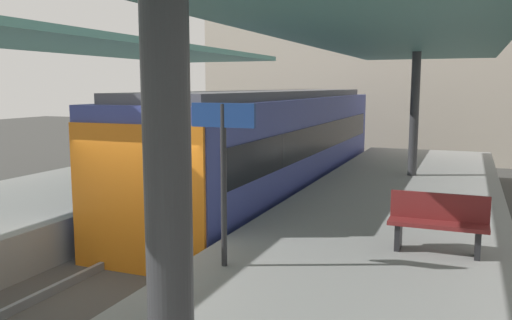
% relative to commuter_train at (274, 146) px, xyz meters
% --- Properties ---
extents(ground_plane, '(80.00, 80.00, 0.00)m').
position_rel_commuter_train_xyz_m(ground_plane, '(0.00, -7.05, -1.73)').
color(ground_plane, '#383835').
extents(platform_right, '(4.40, 28.00, 1.00)m').
position_rel_commuter_train_xyz_m(platform_right, '(3.80, -7.05, -1.23)').
color(platform_right, gray).
rests_on(platform_right, ground_plane).
extents(track_ballast, '(3.20, 28.00, 0.20)m').
position_rel_commuter_train_xyz_m(track_ballast, '(0.00, -7.05, -1.63)').
color(track_ballast, '#423F3D').
rests_on(track_ballast, ground_plane).
extents(rail_near_side, '(0.08, 28.00, 0.14)m').
position_rel_commuter_train_xyz_m(rail_near_side, '(-0.72, -7.05, -1.46)').
color(rail_near_side, slate).
rests_on(rail_near_side, track_ballast).
extents(rail_far_side, '(0.08, 28.00, 0.14)m').
position_rel_commuter_train_xyz_m(rail_far_side, '(0.72, -7.05, -1.46)').
color(rail_far_side, slate).
rests_on(rail_far_side, track_ballast).
extents(commuter_train, '(2.78, 13.73, 3.10)m').
position_rel_commuter_train_xyz_m(commuter_train, '(0.00, 0.00, 0.00)').
color(commuter_train, '#38428C').
rests_on(commuter_train, track_ballast).
extents(canopy_left, '(4.18, 21.00, 3.53)m').
position_rel_commuter_train_xyz_m(canopy_left, '(-3.80, -5.65, 2.67)').
color(canopy_left, '#333335').
rests_on(canopy_left, platform_left).
extents(canopy_right, '(4.18, 21.00, 3.50)m').
position_rel_commuter_train_xyz_m(canopy_right, '(3.80, -5.65, 2.64)').
color(canopy_right, '#333335').
rests_on(canopy_right, platform_right).
extents(platform_bench, '(1.40, 0.41, 0.86)m').
position_rel_commuter_train_xyz_m(platform_bench, '(4.84, -6.20, -0.26)').
color(platform_bench, black).
rests_on(platform_bench, platform_right).
extents(platform_sign, '(0.90, 0.08, 2.21)m').
position_rel_commuter_train_xyz_m(platform_sign, '(2.18, -7.93, 0.90)').
color(platform_sign, '#262628').
rests_on(platform_sign, platform_right).
extents(station_building_backdrop, '(18.00, 6.00, 11.00)m').
position_rel_commuter_train_xyz_m(station_building_backdrop, '(1.64, 12.95, 3.77)').
color(station_building_backdrop, '#A89E8E').
rests_on(station_building_backdrop, ground_plane).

